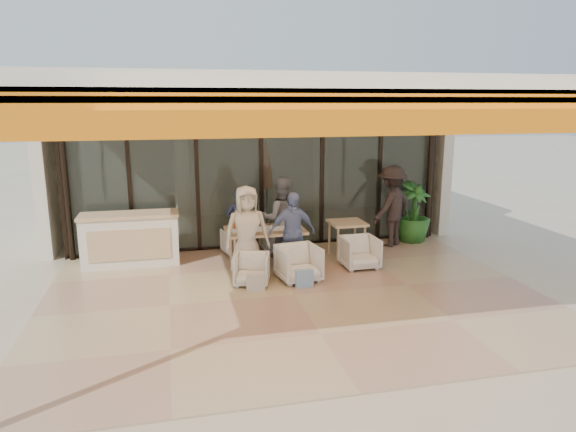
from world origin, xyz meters
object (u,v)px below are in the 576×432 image
(diner_cream, at_px, (247,231))
(potted_palm, at_px, (413,212))
(diner_grey, at_px, (282,218))
(side_chair, at_px, (360,251))
(standing_woman, at_px, (392,206))
(chair_far_left, at_px, (237,240))
(dining_table, at_px, (265,232))
(diner_periwinkle, at_px, (292,233))
(diner_navy, at_px, (240,225))
(side_table, at_px, (347,227))
(chair_near_right, at_px, (299,262))
(chair_near_left, at_px, (252,268))
(chair_far_right, at_px, (277,237))
(host_counter, at_px, (131,239))

(diner_cream, height_order, potted_palm, diner_cream)
(diner_grey, xyz_separation_m, side_chair, (1.31, -0.96, -0.49))
(standing_woman, bearing_deg, potted_palm, 167.47)
(chair_far_left, bearing_deg, dining_table, 100.66)
(diner_periwinkle, bearing_deg, standing_woman, 20.94)
(diner_grey, bearing_deg, standing_woman, -164.44)
(diner_grey, bearing_deg, diner_navy, 8.34)
(diner_grey, height_order, potted_palm, diner_grey)
(potted_palm, bearing_deg, side_table, -157.56)
(chair_near_right, relative_size, diner_cream, 0.43)
(diner_grey, height_order, side_chair, diner_grey)
(chair_near_left, distance_m, chair_near_right, 0.84)
(diner_grey, height_order, side_table, diner_grey)
(chair_far_right, xyz_separation_m, standing_woman, (2.52, -0.18, 0.58))
(chair_far_right, height_order, chair_near_right, chair_near_right)
(diner_navy, bearing_deg, diner_grey, -171.53)
(chair_far_left, relative_size, diner_navy, 0.39)
(chair_far_left, bearing_deg, diner_cream, 76.97)
(chair_near_right, relative_size, potted_palm, 0.52)
(host_counter, bearing_deg, diner_cream, -27.44)
(chair_near_left, relative_size, side_table, 0.81)
(chair_near_right, distance_m, diner_grey, 1.48)
(side_chair, xyz_separation_m, potted_palm, (1.84, 1.51, 0.35))
(host_counter, distance_m, chair_far_right, 2.97)
(chair_near_left, distance_m, diner_grey, 1.72)
(chair_far_right, distance_m, potted_palm, 3.18)
(host_counter, relative_size, diner_navy, 1.24)
(chair_near_right, distance_m, potted_palm, 3.72)
(host_counter, xyz_separation_m, potted_palm, (6.10, 0.35, 0.16))
(dining_table, height_order, chair_far_left, dining_table)
(dining_table, relative_size, side_table, 2.01)
(chair_near_left, height_order, diner_grey, diner_grey)
(side_table, bearing_deg, chair_far_left, 161.68)
(host_counter, xyz_separation_m, diner_periwinkle, (2.95, -1.09, 0.23))
(chair_near_left, height_order, diner_navy, diner_navy)
(potted_palm, bearing_deg, chair_near_right, -148.31)
(host_counter, relative_size, chair_near_left, 3.05)
(dining_table, xyz_separation_m, chair_far_right, (0.43, 0.94, -0.36))
(dining_table, distance_m, diner_grey, 0.63)
(diner_grey, relative_size, diner_periwinkle, 1.09)
(host_counter, distance_m, side_table, 4.28)
(chair_near_right, bearing_deg, side_chair, 9.75)
(dining_table, xyz_separation_m, diner_navy, (-0.41, 0.44, 0.06))
(chair_far_right, bearing_deg, diner_grey, 84.10)
(host_counter, height_order, standing_woman, standing_woman)
(diner_navy, bearing_deg, chair_near_right, 129.44)
(diner_grey, distance_m, side_chair, 1.70)
(host_counter, distance_m, dining_table, 2.61)
(chair_near_right, xyz_separation_m, diner_cream, (-0.84, 0.50, 0.48))
(diner_navy, distance_m, diner_cream, 0.90)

